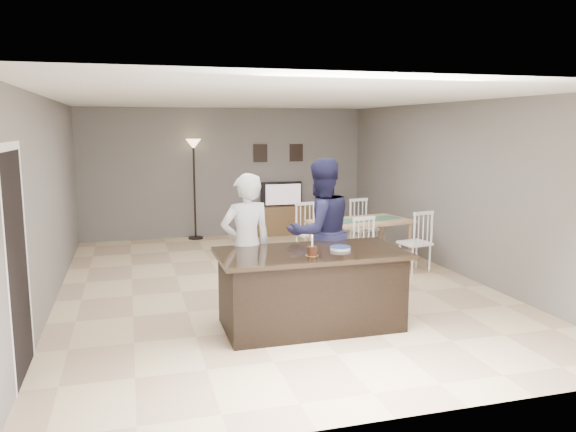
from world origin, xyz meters
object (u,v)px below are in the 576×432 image
object	(u,v)px
tv_console	(283,220)
floor_lamp	(194,162)
dining_table	(361,228)
birthday_cake	(312,251)
plate_stack	(340,248)
woman	(246,246)
man	(320,232)
kitchen_island	(311,289)
television	(282,194)

from	to	relation	value
tv_console	floor_lamp	world-z (taller)	floor_lamp
dining_table	floor_lamp	distance (m)	3.99
birthday_cake	plate_stack	size ratio (longest dim) A/B	0.95
woman	plate_stack	bearing A→B (deg)	138.94
birthday_cake	dining_table	size ratio (longest dim) A/B	0.11
woman	man	world-z (taller)	man
man	woman	bearing A→B (deg)	0.56
plate_stack	floor_lamp	world-z (taller)	floor_lamp
floor_lamp	kitchen_island	bearing A→B (deg)	-82.95
birthday_cake	dining_table	bearing A→B (deg)	57.42
dining_table	floor_lamp	bearing A→B (deg)	117.08
kitchen_island	tv_console	bearing A→B (deg)	77.84
kitchen_island	woman	size ratio (longest dim) A/B	1.22
man	television	bearing A→B (deg)	-111.44
birthday_cake	dining_table	world-z (taller)	birthday_cake
tv_console	dining_table	size ratio (longest dim) A/B	0.57
man	dining_table	bearing A→B (deg)	-138.75
plate_stack	woman	bearing A→B (deg)	149.63
kitchen_island	birthday_cake	bearing A→B (deg)	-104.96
plate_stack	dining_table	bearing A→B (deg)	62.16
birthday_cake	floor_lamp	xyz separation A→B (m)	(-0.63, 5.81, 0.64)
television	woman	xyz separation A→B (m)	(-1.84, -5.09, 0.02)
kitchen_island	woman	distance (m)	0.95
tv_console	woman	xyz separation A→B (m)	(-1.84, -5.02, 0.58)
tv_console	dining_table	world-z (taller)	dining_table
kitchen_island	man	size ratio (longest dim) A/B	1.12
kitchen_island	woman	bearing A→B (deg)	139.44
television	man	size ratio (longest dim) A/B	0.48
television	woman	bearing A→B (deg)	70.10
tv_console	birthday_cake	bearing A→B (deg)	-102.27
television	floor_lamp	xyz separation A→B (m)	(-1.89, -0.05, 0.74)
kitchen_island	dining_table	size ratio (longest dim) A/B	1.02
floor_lamp	tv_console	bearing A→B (deg)	-0.61
kitchen_island	floor_lamp	size ratio (longest dim) A/B	1.04
man	floor_lamp	xyz separation A→B (m)	(-1.07, 4.81, 0.64)
tv_console	floor_lamp	distance (m)	2.29
kitchen_island	woman	xyz separation A→B (m)	(-0.64, 0.55, 0.43)
birthday_cake	plate_stack	distance (m)	0.45
kitchen_island	tv_console	size ratio (longest dim) A/B	1.79
kitchen_island	man	xyz separation A→B (m)	(0.38, 0.78, 0.50)
tv_console	plate_stack	bearing A→B (deg)	-98.65
tv_console	birthday_cake	xyz separation A→B (m)	(-1.26, -5.79, 0.65)
television	plate_stack	size ratio (longest dim) A/B	3.76
dining_table	birthday_cake	bearing A→B (deg)	-133.80
tv_console	plate_stack	size ratio (longest dim) A/B	4.94
tv_console	plate_stack	xyz separation A→B (m)	(-0.85, -5.60, 0.62)
television	kitchen_island	bearing A→B (deg)	77.99
plate_stack	floor_lamp	size ratio (longest dim) A/B	0.12
kitchen_island	floor_lamp	distance (m)	5.75
tv_console	man	world-z (taller)	man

